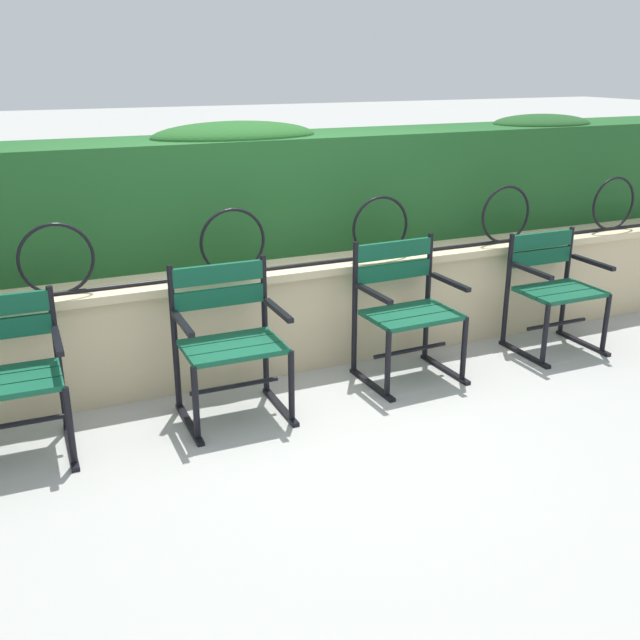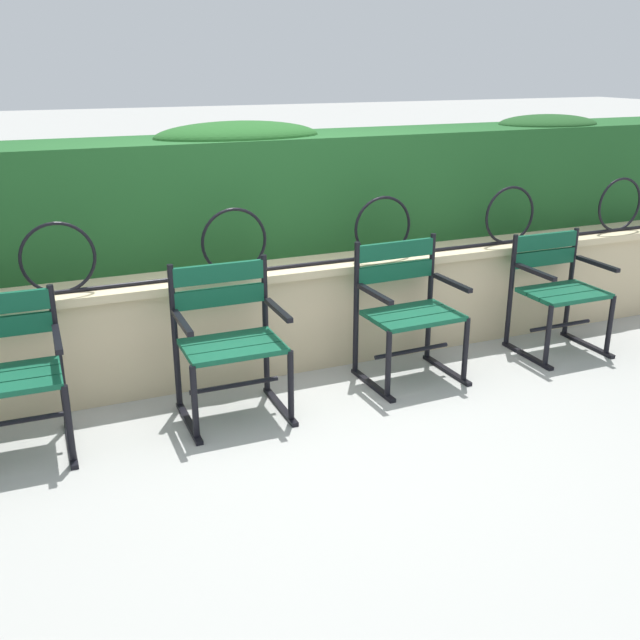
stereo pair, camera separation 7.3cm
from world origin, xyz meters
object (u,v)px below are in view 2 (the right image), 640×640
object	(u,v)px
park_chair_leftmost	(2,371)
park_chair_centre_right	(407,307)
park_chair_centre_left	(229,337)
park_chair_rightmost	(557,288)

from	to	relation	value
park_chair_leftmost	park_chair_centre_right	bearing A→B (deg)	1.11
park_chair_leftmost	park_chair_centre_left	bearing A→B (deg)	-0.67
park_chair_leftmost	park_chair_rightmost	xyz separation A→B (m)	(3.61, 0.05, -0.01)
park_chair_leftmost	park_chair_centre_left	xyz separation A→B (m)	(1.20, -0.01, 0.01)
park_chair_centre_right	park_chair_rightmost	world-z (taller)	park_chair_centre_right
park_chair_leftmost	park_chair_centre_left	world-z (taller)	park_chair_centre_left
park_chair_centre_left	park_chair_rightmost	distance (m)	2.41
park_chair_leftmost	park_chair_rightmost	bearing A→B (deg)	0.77
park_chair_leftmost	park_chair_centre_left	distance (m)	1.20
park_chair_leftmost	park_chair_centre_right	world-z (taller)	park_chair_centre_right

